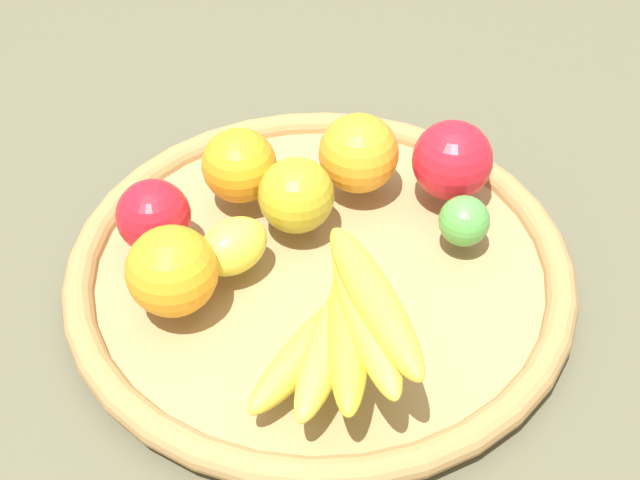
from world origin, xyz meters
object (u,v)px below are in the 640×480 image
at_px(orange_1, 359,153).
at_px(apple_0, 153,216).
at_px(lime_0, 464,221).
at_px(orange_0, 172,271).
at_px(apple_2, 452,160).
at_px(orange_2, 239,165).
at_px(lemon_0, 233,246).
at_px(banana_bunch, 346,325).
at_px(apple_1, 296,195).

distance_m(orange_1, apple_0, 0.20).
height_order(lime_0, orange_0, orange_0).
height_order(apple_0, orange_0, orange_0).
distance_m(orange_1, apple_2, 0.09).
bearing_deg(apple_2, orange_2, 37.11).
bearing_deg(orange_0, apple_2, -113.40).
relative_size(lime_0, lemon_0, 0.71).
xyz_separation_m(banana_bunch, orange_2, (0.20, -0.11, -0.01)).
xyz_separation_m(lime_0, lemon_0, (0.14, 0.14, 0.00)).
bearing_deg(apple_0, lime_0, -143.11).
height_order(orange_1, orange_0, same).
height_order(orange_2, orange_0, orange_0).
distance_m(orange_1, banana_bunch, 0.22).
xyz_separation_m(lemon_0, apple_2, (-0.10, -0.20, 0.01)).
xyz_separation_m(apple_1, orange_0, (0.02, 0.14, 0.00)).
bearing_deg(apple_2, lemon_0, 62.88).
height_order(lime_0, orange_2, orange_2).
bearing_deg(orange_0, orange_2, -72.12).
bearing_deg(lime_0, lemon_0, 45.19).
relative_size(orange_1, lime_0, 1.64).
xyz_separation_m(apple_2, orange_0, (0.11, 0.26, 0.00)).
relative_size(orange_1, apple_0, 1.15).
relative_size(orange_1, lemon_0, 1.17).
xyz_separation_m(apple_1, lime_0, (-0.13, -0.07, -0.01)).
height_order(orange_1, apple_2, same).
bearing_deg(orange_1, banana_bunch, 121.59).
bearing_deg(apple_2, apple_0, 50.95).
relative_size(apple_0, orange_0, 0.87).
bearing_deg(orange_1, lemon_0, 80.96).
bearing_deg(orange_2, orange_1, -136.56).
relative_size(banana_bunch, orange_2, 2.36).
height_order(orange_1, orange_2, orange_1).
xyz_separation_m(orange_2, apple_2, (-0.16, -0.12, 0.00)).
bearing_deg(banana_bunch, apple_2, -80.40).
relative_size(lime_0, orange_0, 0.60).
bearing_deg(banana_bunch, orange_0, 11.27).
distance_m(apple_1, lime_0, 0.15).
bearing_deg(orange_2, apple_1, 177.80).
height_order(orange_1, lime_0, orange_1).
height_order(apple_0, apple_2, apple_2).
distance_m(orange_1, orange_0, 0.22).
bearing_deg(orange_0, banana_bunch, -168.73).
height_order(banana_bunch, lemon_0, banana_bunch).
height_order(lime_0, apple_0, apple_0).
bearing_deg(apple_2, lime_0, 129.98).
bearing_deg(apple_1, lime_0, -152.24).
height_order(orange_1, apple_0, orange_1).
bearing_deg(orange_1, orange_0, 80.59).
bearing_deg(apple_2, orange_0, 66.60).
bearing_deg(orange_0, lemon_0, -100.34).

